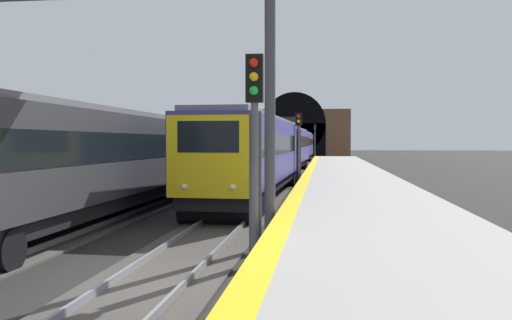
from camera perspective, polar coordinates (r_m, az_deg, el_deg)
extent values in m
plane|color=black|center=(10.78, -11.15, -13.12)|extent=(320.00, 320.00, 0.00)
cube|color=#9E9B93|center=(10.21, 14.42, -11.16)|extent=(112.00, 4.91, 0.98)
cube|color=yellow|center=(10.08, 1.77, -8.40)|extent=(112.00, 0.50, 0.01)
cube|color=#423D38|center=(10.77, -11.15, -12.97)|extent=(160.00, 2.68, 0.06)
cube|color=gray|center=(10.98, -14.79, -12.13)|extent=(160.00, 0.07, 0.15)
cube|color=gray|center=(10.54, -7.36, -12.68)|extent=(160.00, 0.07, 0.15)
cube|color=navy|center=(26.39, 0.09, 1.12)|extent=(19.47, 3.39, 2.74)
cube|color=black|center=(26.39, 0.09, 1.73)|extent=(18.70, 3.40, 0.86)
cube|color=slate|center=(26.41, 0.09, 4.31)|extent=(18.88, 2.95, 0.20)
cube|color=black|center=(26.46, 0.09, -2.28)|extent=(19.07, 3.04, 0.54)
cylinder|color=black|center=(18.14, -4.12, -5.34)|extent=(1.05, 2.62, 0.97)
cylinder|color=black|center=(19.89, -2.94, -4.69)|extent=(1.05, 2.62, 0.97)
cylinder|color=black|center=(33.16, 1.89, -2.00)|extent=(1.05, 2.62, 0.97)
cylinder|color=black|center=(34.94, 2.26, -1.80)|extent=(1.05, 2.62, 0.97)
cube|color=yellow|center=(16.84, -5.05, 0.36)|extent=(0.20, 2.70, 2.60)
cube|color=black|center=(16.79, -5.10, 2.47)|extent=(0.10, 1.97, 0.99)
sphere|color=#F2EACC|center=(16.67, -2.51, -2.93)|extent=(0.20, 0.20, 0.20)
sphere|color=#F2EACC|center=(17.04, -7.62, -2.83)|extent=(0.20, 0.20, 0.20)
cube|color=navy|center=(46.30, 3.19, 1.50)|extent=(19.47, 3.39, 2.74)
cube|color=black|center=(46.30, 3.19, 1.95)|extent=(18.70, 3.40, 0.91)
cube|color=slate|center=(46.31, 3.19, 3.32)|extent=(18.88, 2.95, 0.20)
cube|color=black|center=(46.34, 3.19, -0.44)|extent=(19.07, 3.04, 0.54)
cylinder|color=black|center=(38.07, 1.91, -1.49)|extent=(1.05, 2.62, 0.97)
cylinder|color=black|center=(39.85, 2.23, -1.33)|extent=(1.05, 2.62, 0.97)
cylinder|color=black|center=(52.87, 3.90, -0.51)|extent=(1.05, 2.62, 0.97)
cylinder|color=black|center=(54.66, 4.07, -0.43)|extent=(1.05, 2.62, 0.97)
cube|color=navy|center=(66.26, 4.42, 1.65)|extent=(19.47, 3.39, 2.74)
cube|color=black|center=(66.26, 4.43, 1.93)|extent=(18.70, 3.40, 0.79)
cube|color=slate|center=(66.27, 4.43, 2.92)|extent=(18.88, 2.95, 0.20)
cube|color=black|center=(66.29, 4.42, 0.29)|extent=(19.07, 3.04, 0.54)
cylinder|color=black|center=(58.13, 3.77, -0.28)|extent=(1.05, 2.62, 0.97)
cylinder|color=black|center=(59.92, 3.93, -0.21)|extent=(1.05, 2.62, 0.97)
cylinder|color=black|center=(72.68, 4.82, 0.17)|extent=(1.05, 2.62, 0.97)
cylinder|color=black|center=(74.47, 4.92, 0.22)|extent=(1.05, 2.62, 0.97)
cube|color=black|center=(46.32, 3.19, 4.00)|extent=(1.35, 1.73, 0.90)
cube|color=#333338|center=(19.47, -16.47, 0.60)|extent=(20.74, 2.95, 2.69)
cube|color=black|center=(19.47, -16.48, 1.39)|extent=(19.91, 2.98, 0.88)
cube|color=slate|center=(19.49, -16.52, 4.84)|extent=(20.12, 2.52, 0.20)
cube|color=black|center=(19.57, -16.43, -3.90)|extent=(20.32, 2.61, 0.53)
cylinder|color=black|center=(26.30, -10.06, -3.10)|extent=(0.97, 2.66, 0.96)
cylinder|color=black|center=(28.01, -8.95, -2.78)|extent=(0.97, 2.66, 0.96)
cube|color=#333338|center=(40.05, -4.01, 1.36)|extent=(20.74, 2.95, 2.69)
cube|color=black|center=(40.05, -4.01, 1.79)|extent=(19.91, 2.98, 0.88)
cube|color=slate|center=(40.06, -4.02, 3.42)|extent=(20.12, 2.52, 0.20)
cube|color=black|center=(40.10, -4.01, -0.84)|extent=(20.32, 2.61, 0.53)
cylinder|color=black|center=(31.36, -7.29, -2.26)|extent=(0.97, 2.66, 0.96)
cylinder|color=black|center=(33.10, -6.49, -2.03)|extent=(0.97, 2.66, 0.96)
cylinder|color=black|center=(47.20, -2.26, -0.82)|extent=(0.97, 2.66, 0.96)
cylinder|color=black|center=(48.97, -1.91, -0.71)|extent=(0.97, 2.66, 0.96)
cube|color=#333338|center=(61.24, -0.08, 1.59)|extent=(20.74, 2.95, 2.69)
cube|color=black|center=(61.24, -0.08, 1.97)|extent=(19.91, 2.98, 0.89)
cube|color=slate|center=(61.25, -0.08, 2.94)|extent=(20.12, 2.52, 0.20)
cube|color=black|center=(61.27, -0.08, 0.15)|extent=(20.32, 2.61, 0.53)
cylinder|color=black|center=(52.02, -1.43, -0.55)|extent=(0.97, 2.66, 0.96)
cylinder|color=black|center=(53.80, -1.14, -0.47)|extent=(0.97, 2.66, 0.96)
cylinder|color=black|center=(68.79, 0.75, 0.07)|extent=(0.97, 2.66, 0.96)
cylinder|color=black|center=(70.57, 0.92, 0.12)|extent=(0.97, 2.66, 0.96)
cylinder|color=#4C4C54|center=(11.86, -0.15, -2.73)|extent=(0.16, 0.16, 3.65)
cube|color=black|center=(11.90, -0.15, 8.63)|extent=(0.20, 0.38, 1.05)
cube|color=#4C4C54|center=(12.00, -0.06, -2.67)|extent=(0.04, 0.28, 3.29)
sphere|color=red|center=(11.81, -0.23, 10.27)|extent=(0.20, 0.20, 0.20)
sphere|color=yellow|center=(11.78, -0.23, 8.82)|extent=(0.20, 0.20, 0.20)
sphere|color=green|center=(11.74, -0.23, 7.37)|extent=(0.20, 0.20, 0.20)
cylinder|color=#4C4C54|center=(31.85, 4.53, 0.30)|extent=(0.16, 0.16, 3.72)
cube|color=black|center=(31.86, 4.54, 4.32)|extent=(0.20, 0.38, 0.75)
cube|color=#4C4C54|center=(31.98, 4.54, 0.31)|extent=(0.04, 0.28, 3.35)
sphere|color=red|center=(31.74, 4.53, 4.64)|extent=(0.20, 0.20, 0.20)
sphere|color=yellow|center=(31.72, 4.53, 4.10)|extent=(0.20, 0.20, 0.20)
cylinder|color=#38383D|center=(85.31, 6.26, 1.60)|extent=(0.16, 0.16, 4.44)
cube|color=black|center=(85.33, 6.27, 3.45)|extent=(0.20, 0.38, 1.05)
cube|color=#38383D|center=(85.45, 6.26, 1.60)|extent=(0.04, 0.28, 4.00)
sphere|color=red|center=(85.21, 6.26, 3.67)|extent=(0.20, 0.20, 0.20)
sphere|color=yellow|center=(85.20, 6.26, 3.47)|extent=(0.20, 0.20, 0.20)
sphere|color=green|center=(85.20, 6.26, 3.26)|extent=(0.20, 0.20, 0.20)
cylinder|color=#3F3F47|center=(13.87, 1.49, 5.26)|extent=(0.28, 0.28, 7.18)
cube|color=brown|center=(100.80, 4.12, 2.88)|extent=(2.80, 20.57, 8.71)
cube|color=black|center=(99.34, 4.07, 2.14)|extent=(0.12, 11.52, 6.10)
cylinder|color=black|center=(99.39, 4.07, 3.90)|extent=(0.12, 11.52, 11.52)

